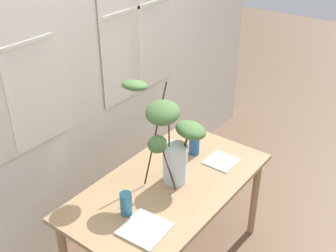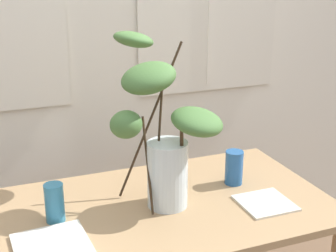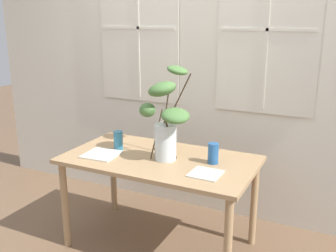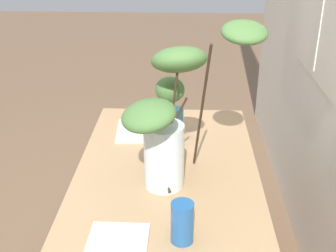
{
  "view_description": "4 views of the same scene",
  "coord_description": "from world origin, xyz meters",
  "px_view_note": "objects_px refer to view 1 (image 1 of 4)",
  "views": [
    {
      "loc": [
        -1.75,
        -1.31,
        2.43
      ],
      "look_at": [
        0.05,
        0.05,
        1.12
      ],
      "focal_mm": 45.06,
      "sensor_mm": 36.0,
      "label": 1
    },
    {
      "loc": [
        -0.56,
        -1.57,
        1.64
      ],
      "look_at": [
        0.06,
        -0.0,
        1.06
      ],
      "focal_mm": 50.48,
      "sensor_mm": 36.0,
      "label": 2
    },
    {
      "loc": [
        1.25,
        -2.43,
        1.74
      ],
      "look_at": [
        0.07,
        -0.0,
        0.98
      ],
      "focal_mm": 41.69,
      "sensor_mm": 36.0,
      "label": 3
    },
    {
      "loc": [
        1.58,
        0.07,
        1.73
      ],
      "look_at": [
        0.08,
        0.01,
        1.01
      ],
      "focal_mm": 47.44,
      "sensor_mm": 36.0,
      "label": 4
    }
  ],
  "objects_px": {
    "drinking_glass_blue_right": "(194,145)",
    "vase_with_branches": "(170,140)",
    "dining_table": "(169,194)",
    "plate_square_left": "(145,229)",
    "drinking_glass_blue_left": "(126,204)",
    "plate_square_right": "(221,161)"
  },
  "relations": [
    {
      "from": "drinking_glass_blue_right",
      "to": "vase_with_branches",
      "type": "bearing_deg",
      "value": -172.37
    },
    {
      "from": "dining_table",
      "to": "drinking_glass_blue_right",
      "type": "height_order",
      "value": "drinking_glass_blue_right"
    },
    {
      "from": "dining_table",
      "to": "plate_square_left",
      "type": "bearing_deg",
      "value": -161.04
    },
    {
      "from": "drinking_glass_blue_right",
      "to": "plate_square_left",
      "type": "relative_size",
      "value": 0.6
    },
    {
      "from": "dining_table",
      "to": "vase_with_branches",
      "type": "xyz_separation_m",
      "value": [
        0.04,
        0.02,
        0.39
      ]
    },
    {
      "from": "dining_table",
      "to": "vase_with_branches",
      "type": "distance_m",
      "value": 0.39
    },
    {
      "from": "plate_square_left",
      "to": "drinking_glass_blue_right",
      "type": "bearing_deg",
      "value": 14.71
    },
    {
      "from": "drinking_glass_blue_left",
      "to": "plate_square_right",
      "type": "distance_m",
      "value": 0.82
    },
    {
      "from": "dining_table",
      "to": "plate_square_left",
      "type": "xyz_separation_m",
      "value": [
        -0.42,
        -0.14,
        0.09
      ]
    },
    {
      "from": "dining_table",
      "to": "plate_square_left",
      "type": "relative_size",
      "value": 5.73
    },
    {
      "from": "plate_square_left",
      "to": "plate_square_right",
      "type": "xyz_separation_m",
      "value": [
        0.84,
        -0.0,
        -0.0
      ]
    },
    {
      "from": "drinking_glass_blue_right",
      "to": "plate_square_right",
      "type": "bearing_deg",
      "value": -83.17
    },
    {
      "from": "drinking_glass_blue_right",
      "to": "plate_square_left",
      "type": "xyz_separation_m",
      "value": [
        -0.82,
        -0.21,
        -0.07
      ]
    },
    {
      "from": "vase_with_branches",
      "to": "plate_square_right",
      "type": "bearing_deg",
      "value": -24.17
    },
    {
      "from": "drinking_glass_blue_left",
      "to": "dining_table",
      "type": "bearing_deg",
      "value": -4.46
    },
    {
      "from": "drinking_glass_blue_right",
      "to": "plate_square_left",
      "type": "bearing_deg",
      "value": -165.29
    },
    {
      "from": "dining_table",
      "to": "plate_square_left",
      "type": "distance_m",
      "value": 0.45
    },
    {
      "from": "vase_with_branches",
      "to": "drinking_glass_blue_left",
      "type": "xyz_separation_m",
      "value": [
        -0.42,
        0.01,
        -0.23
      ]
    },
    {
      "from": "vase_with_branches",
      "to": "drinking_glass_blue_left",
      "type": "distance_m",
      "value": 0.48
    },
    {
      "from": "vase_with_branches",
      "to": "drinking_glass_blue_left",
      "type": "bearing_deg",
      "value": 179.07
    },
    {
      "from": "vase_with_branches",
      "to": "plate_square_left",
      "type": "distance_m",
      "value": 0.58
    },
    {
      "from": "dining_table",
      "to": "vase_with_branches",
      "type": "height_order",
      "value": "vase_with_branches"
    }
  ]
}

